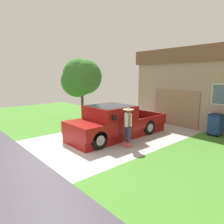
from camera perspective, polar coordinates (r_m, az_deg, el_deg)
pickup_truck at (r=10.20m, az=-0.01°, el=-3.22°), size 2.21×5.44×1.65m
person_with_hat at (r=8.95m, az=4.56°, el=-3.15°), size 0.48×0.48×1.76m
handbag at (r=9.02m, az=4.25°, el=-9.01°), size 0.38×0.21×0.44m
neighbor_tree at (r=14.30m, az=-8.82°, el=9.56°), size 2.76×2.61×4.28m
wheeled_trash_bin at (r=11.91m, az=27.13°, el=-2.99°), size 0.60×0.72×1.13m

